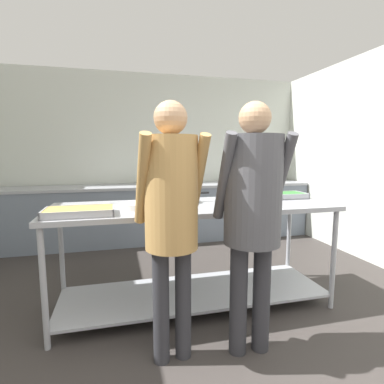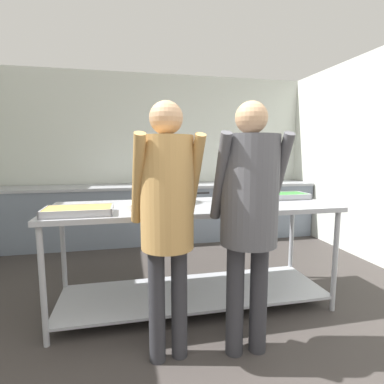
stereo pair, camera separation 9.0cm
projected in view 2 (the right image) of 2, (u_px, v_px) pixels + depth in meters
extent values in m
cube|color=silver|center=(160.00, 157.00, 5.00)|extent=(5.04, 0.06, 2.65)
cube|color=slate|center=(164.00, 214.00, 4.76)|extent=(4.88, 0.62, 0.85)
cube|color=#9EA0A8|center=(163.00, 186.00, 4.70)|extent=(4.88, 0.65, 0.04)
cube|color=black|center=(189.00, 185.00, 4.79)|extent=(0.56, 0.36, 0.02)
cube|color=#9EA0A8|center=(194.00, 207.00, 2.65)|extent=(2.46, 0.81, 0.04)
cube|color=#9EA0A8|center=(194.00, 292.00, 2.75)|extent=(2.38, 0.73, 0.02)
cylinder|color=#9EA0A8|center=(43.00, 287.00, 2.12)|extent=(0.04, 0.04, 0.90)
cylinder|color=#9EA0A8|center=(335.00, 262.00, 2.61)|extent=(0.04, 0.04, 0.90)
cylinder|color=#9EA0A8|center=(64.00, 254.00, 2.81)|extent=(0.04, 0.04, 0.90)
cylinder|color=#9EA0A8|center=(291.00, 239.00, 3.30)|extent=(0.04, 0.04, 0.90)
cube|color=#9EA0A8|center=(79.00, 214.00, 2.23)|extent=(0.50, 0.28, 0.01)
cube|color=gold|center=(79.00, 210.00, 2.23)|extent=(0.47, 0.26, 0.04)
cube|color=#9EA0A8|center=(76.00, 214.00, 2.10)|extent=(0.50, 0.01, 0.05)
cube|color=#9EA0A8|center=(81.00, 208.00, 2.36)|extent=(0.50, 0.01, 0.05)
cube|color=#9EA0A8|center=(43.00, 212.00, 2.18)|extent=(0.01, 0.28, 0.05)
cube|color=#9EA0A8|center=(112.00, 209.00, 2.28)|extent=(0.01, 0.28, 0.05)
cylinder|color=white|center=(135.00, 208.00, 2.48)|extent=(0.27, 0.27, 0.01)
cylinder|color=white|center=(135.00, 206.00, 2.47)|extent=(0.27, 0.27, 0.01)
cylinder|color=white|center=(135.00, 205.00, 2.47)|extent=(0.26, 0.26, 0.01)
cylinder|color=white|center=(135.00, 203.00, 2.47)|extent=(0.26, 0.26, 0.01)
cylinder|color=#9EA0A8|center=(178.00, 197.00, 2.76)|extent=(0.31, 0.31, 0.09)
cylinder|color=brown|center=(178.00, 193.00, 2.75)|extent=(0.28, 0.28, 0.01)
cylinder|color=black|center=(202.00, 193.00, 2.80)|extent=(0.14, 0.02, 0.02)
cylinder|color=#B2B2B7|center=(230.00, 206.00, 2.42)|extent=(0.18, 0.18, 0.05)
sphere|color=#2D702D|center=(232.00, 202.00, 2.42)|extent=(0.06, 0.06, 0.06)
sphere|color=#2D702D|center=(228.00, 202.00, 2.43)|extent=(0.04, 0.04, 0.04)
sphere|color=#2D702D|center=(229.00, 202.00, 2.40)|extent=(0.06, 0.06, 0.06)
cube|color=#9EA0A8|center=(246.00, 199.00, 2.94)|extent=(0.41, 0.31, 0.01)
cube|color=#B23D2D|center=(246.00, 196.00, 2.94)|extent=(0.39, 0.28, 0.04)
cube|color=#9EA0A8|center=(252.00, 199.00, 2.80)|extent=(0.41, 0.01, 0.05)
cube|color=#9EA0A8|center=(241.00, 195.00, 3.08)|extent=(0.41, 0.01, 0.05)
cube|color=#9EA0A8|center=(227.00, 197.00, 2.90)|extent=(0.01, 0.31, 0.05)
cube|color=#9EA0A8|center=(265.00, 196.00, 2.98)|extent=(0.01, 0.31, 0.05)
cube|color=#9EA0A8|center=(288.00, 198.00, 3.00)|extent=(0.38, 0.26, 0.01)
cube|color=#387A38|center=(288.00, 195.00, 3.00)|extent=(0.36, 0.24, 0.04)
cube|color=#9EA0A8|center=(294.00, 198.00, 2.88)|extent=(0.38, 0.01, 0.05)
cube|color=#9EA0A8|center=(281.00, 194.00, 3.12)|extent=(0.38, 0.01, 0.05)
cube|color=#9EA0A8|center=(271.00, 196.00, 2.96)|extent=(0.01, 0.26, 0.05)
cube|color=#9EA0A8|center=(304.00, 195.00, 3.04)|extent=(0.01, 0.26, 0.05)
cylinder|color=#2D2D33|center=(157.00, 306.00, 1.98)|extent=(0.11, 0.11, 0.78)
cylinder|color=#2D2D33|center=(179.00, 302.00, 2.02)|extent=(0.11, 0.11, 0.78)
cylinder|color=tan|center=(138.00, 180.00, 1.83)|extent=(0.10, 0.33, 0.59)
cylinder|color=tan|center=(194.00, 179.00, 1.94)|extent=(0.10, 0.33, 0.59)
cylinder|color=tan|center=(167.00, 193.00, 1.90)|extent=(0.34, 0.34, 0.72)
sphere|color=tan|center=(166.00, 118.00, 1.84)|extent=(0.21, 0.21, 0.21)
cylinder|color=#2D2D33|center=(235.00, 300.00, 2.05)|extent=(0.12, 0.12, 0.79)
cylinder|color=#2D2D33|center=(258.00, 298.00, 2.08)|extent=(0.12, 0.12, 0.79)
cylinder|color=#4C4C51|center=(220.00, 178.00, 1.92)|extent=(0.08, 0.33, 0.59)
cylinder|color=#4C4C51|center=(278.00, 177.00, 1.99)|extent=(0.08, 0.33, 0.59)
cylinder|color=#4C4C51|center=(250.00, 190.00, 1.97)|extent=(0.38, 0.38, 0.73)
sphere|color=tan|center=(251.00, 118.00, 1.90)|extent=(0.21, 0.21, 0.21)
cylinder|color=#23602D|center=(146.00, 180.00, 4.71)|extent=(0.08, 0.08, 0.15)
cone|color=#23602D|center=(146.00, 173.00, 4.70)|extent=(0.07, 0.07, 0.06)
cylinder|color=black|center=(146.00, 170.00, 4.69)|extent=(0.03, 0.03, 0.02)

